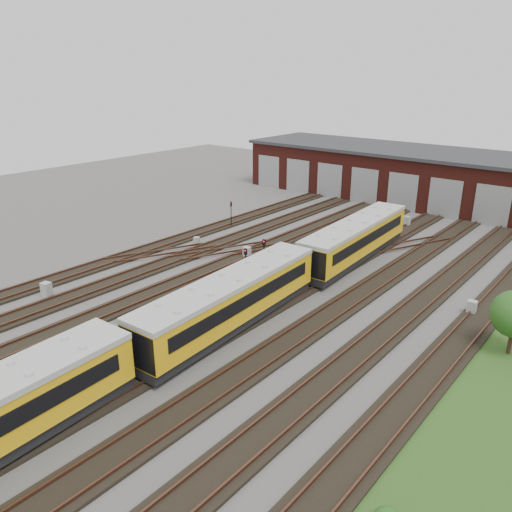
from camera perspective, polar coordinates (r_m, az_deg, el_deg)
The scene contains 13 objects.
ground at distance 34.00m, azimuth -4.98°, elevation -6.99°, with size 120.00×120.00×0.00m, color #43403E.
track_network at distance 34.43m, azimuth -4.50°, elevation -6.40°, with size 30.40×70.00×0.33m.
maintenance_shed at distance 66.07m, azimuth 20.20°, elevation 8.36°, with size 51.00×12.50×6.35m.
metro_train at distance 31.69m, azimuth -2.88°, elevation -5.11°, with size 3.69×47.55×3.19m.
signal_mast_0 at distance 52.59m, azimuth -2.87°, elevation 5.16°, with size 0.27×0.25×2.78m.
signal_mast_1 at distance 38.89m, azimuth -1.19°, elevation -0.47°, with size 0.28×0.27×2.69m.
signal_mast_2 at distance 39.72m, azimuth 0.92°, elevation 0.37°, with size 0.29×0.28×3.11m.
signal_mast_3 at distance 48.66m, azimuth 12.58°, elevation 3.73°, with size 0.28×0.26×3.19m.
relay_cabinet_0 at distance 39.66m, azimuth -22.81°, elevation -3.57°, with size 0.67×0.56×1.12m, color #A7AAAC.
relay_cabinet_1 at distance 47.58m, azimuth -6.79°, elevation 1.67°, with size 0.51×0.43×0.86m, color #A7AAAC.
relay_cabinet_2 at distance 44.08m, azimuth -1.05°, elevation 0.40°, with size 0.62×0.52×1.03m, color #A7AAAC.
relay_cabinet_3 at distance 55.66m, azimuth 16.85°, elevation 3.82°, with size 0.64×0.53×1.07m, color #A7AAAC.
relay_cabinet_4 at distance 37.07m, azimuth 23.42°, elevation -5.43°, with size 0.60×0.50×1.00m, color #A7AAAC.
Camera 1 is at (21.45, -21.28, 15.61)m, focal length 35.00 mm.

